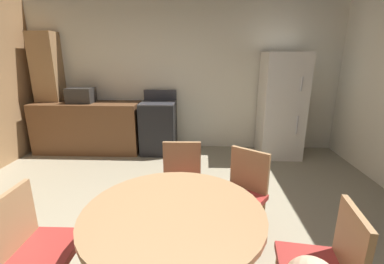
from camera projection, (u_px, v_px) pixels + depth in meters
ground_plane at (160, 256)px, 2.30m from camera, size 14.00×14.00×0.00m
wall_back at (183, 76)px, 4.82m from camera, size 5.88×0.12×2.70m
kitchen_counter at (89, 127)px, 4.76m from camera, size 1.87×0.60×0.90m
pantry_column at (51, 93)px, 4.79m from camera, size 0.44×0.36×2.10m
oven_range at (159, 127)px, 4.70m from camera, size 0.60×0.60×1.10m
refrigerator at (281, 106)px, 4.45m from camera, size 0.68×0.68×1.76m
microwave at (81, 95)px, 4.60m from camera, size 0.44×0.32×0.26m
dining_table at (174, 233)px, 1.68m from camera, size 1.15×1.15×0.76m
chair_northeast at (242, 191)px, 2.40m from camera, size 0.56×0.56×0.87m
chair_west at (35, 242)px, 1.73m from camera, size 0.40×0.40×0.87m
chair_north at (182, 181)px, 2.59m from camera, size 0.41×0.41×0.87m
chair_east at (326, 264)px, 1.55m from camera, size 0.45×0.45×0.87m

